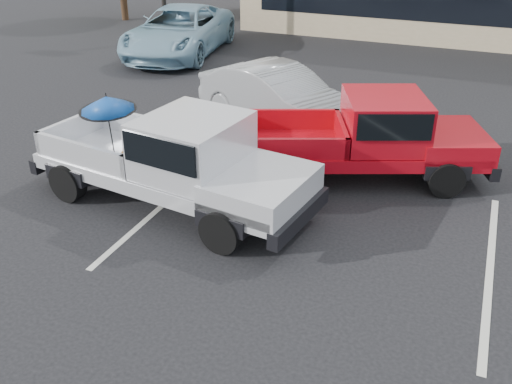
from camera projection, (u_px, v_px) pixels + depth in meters
ground at (273, 297)px, 8.60m from camera, size 90.00×90.00×0.00m
stripe_left at (167, 201)px, 11.24m from camera, size 0.12×5.00×0.01m
stripe_right at (490, 269)px, 9.23m from camera, size 0.12×5.00×0.01m
silver_pickup at (183, 158)px, 10.56m from camera, size 5.91×2.73×2.06m
red_pickup at (375, 134)px, 11.78m from camera, size 5.72×3.79×1.79m
silver_sedan at (279, 97)px, 14.56m from camera, size 4.88×3.39×1.53m
blue_suv at (179, 31)px, 21.06m from camera, size 3.74×6.50×1.71m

